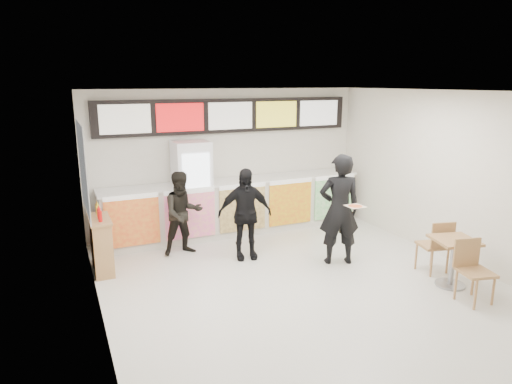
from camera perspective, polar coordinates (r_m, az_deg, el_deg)
floor at (r=7.22m, az=6.77°, el=-12.23°), size 7.00×7.00×0.00m
ceiling at (r=6.50m, az=7.52°, el=12.31°), size 7.00×7.00×0.00m
wall_back at (r=9.80m, az=-3.43°, el=4.00°), size 6.00×0.00×6.00m
wall_left at (r=5.81m, az=-19.26°, el=-3.53°), size 0.00×7.00×7.00m
wall_right at (r=8.61m, az=24.53°, el=1.43°), size 0.00×7.00×7.00m
service_counter at (r=9.63m, az=-2.50°, el=-1.82°), size 5.56×0.77×1.14m
menu_board at (r=9.61m, az=-3.33°, el=9.51°), size 5.50×0.14×0.70m
drinks_fridge at (r=9.25m, az=-7.96°, el=0.15°), size 0.70×0.67×2.00m
mirror_panel at (r=8.14m, az=-20.85°, el=2.92°), size 0.01×2.00×1.50m
customer_main at (r=8.05m, az=10.37°, el=-2.16°), size 0.83×0.67×1.96m
customer_left at (r=8.50m, az=-9.13°, el=-2.65°), size 0.79×0.63×1.56m
customer_mid at (r=8.17m, az=-1.41°, el=-2.75°), size 1.03×0.58×1.67m
pizza_slice at (r=7.65m, az=12.31°, el=-1.70°), size 0.36×0.36×0.02m
cafe_table at (r=7.78m, az=23.44°, el=-7.06°), size 0.79×1.63×0.92m
condiment_ledge at (r=8.12m, az=-18.75°, el=-6.22°), size 0.34×0.84×1.12m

